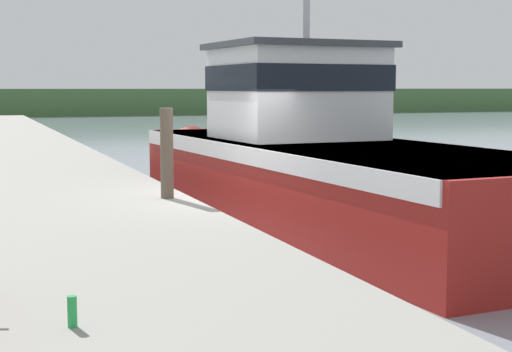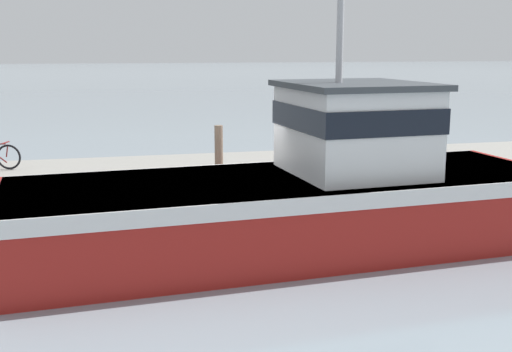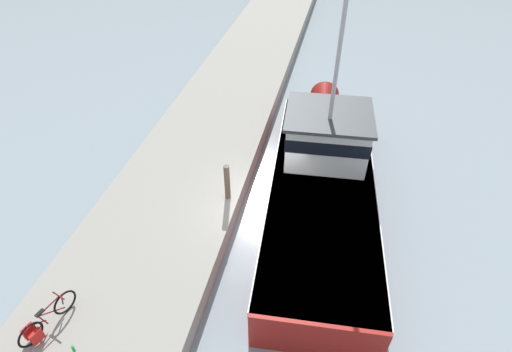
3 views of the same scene
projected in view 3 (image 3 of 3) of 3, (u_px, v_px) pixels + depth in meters
ground_plane at (264, 218)px, 14.75m from camera, size 320.00×320.00×0.00m
dock_pier at (176, 197)px, 15.06m from camera, size 4.91×80.00×0.78m
fishing_boat_main at (323, 177)px, 14.75m from camera, size 4.39×13.51×9.80m
bicycle_touring at (43, 323)px, 10.32m from camera, size 0.74×1.70×0.77m
mooring_post at (227, 182)px, 14.03m from camera, size 0.21×0.21×1.43m
water_bottle_by_bike at (73, 349)px, 10.03m from camera, size 0.07×0.07×0.23m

